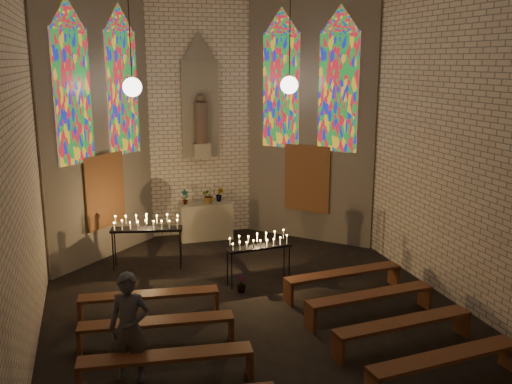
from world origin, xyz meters
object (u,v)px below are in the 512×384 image
votive_stand_left (146,225)px  visitor (129,328)px  altar (206,221)px  votive_stand_right (259,244)px  aisle_flower_pot (241,284)px

votive_stand_left → visitor: size_ratio=0.98×
altar → votive_stand_right: bearing=-82.3°
aisle_flower_pot → votive_stand_right: 0.96m
altar → aisle_flower_pot: altar is taller
aisle_flower_pot → visitor: visitor is taller
altar → visitor: visitor is taller
aisle_flower_pot → votive_stand_left: (-1.75, 2.04, 0.86)m
votive_stand_left → altar: bearing=57.8°
votive_stand_left → visitor: visitor is taller
altar → votive_stand_right: size_ratio=0.95×
aisle_flower_pot → votive_stand_left: 2.82m
visitor → aisle_flower_pot: bearing=67.7°
votive_stand_right → visitor: size_ratio=0.85×
altar → votive_stand_left: 2.61m
visitor → altar: bearing=88.9°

